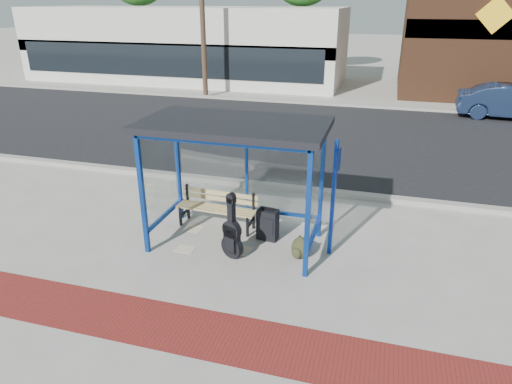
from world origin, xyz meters
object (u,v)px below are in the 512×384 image
(backpack, at_px, (300,248))
(parked_car, at_px, (512,102))
(guitar_bag, at_px, (232,236))
(suitcase, at_px, (268,225))
(bench, at_px, (217,206))

(backpack, xyz_separation_m, parked_car, (5.99, 12.75, 0.47))
(guitar_bag, relative_size, suitcase, 1.75)
(backpack, bearing_deg, bench, 177.49)
(bench, height_order, parked_car, parked_car)
(backpack, bearing_deg, parked_car, 85.26)
(suitcase, distance_m, backpack, 0.92)
(guitar_bag, xyz_separation_m, backpack, (1.19, 0.32, -0.25))
(backpack, height_order, parked_car, parked_car)
(guitar_bag, relative_size, parked_car, 0.30)
(bench, height_order, backpack, bench)
(backpack, bearing_deg, guitar_bag, -144.79)
(guitar_bag, bearing_deg, parked_car, 84.00)
(bench, distance_m, parked_car, 14.32)
(parked_car, bearing_deg, backpack, 158.49)
(bench, relative_size, backpack, 4.15)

